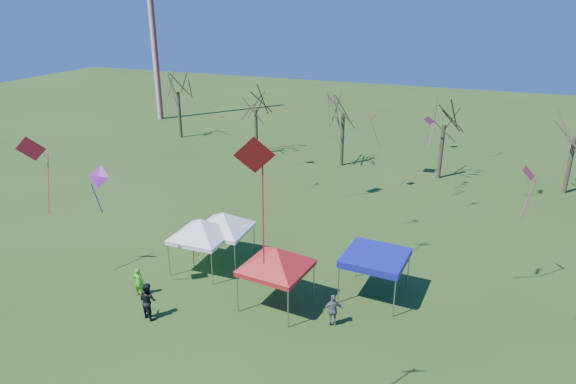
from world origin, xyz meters
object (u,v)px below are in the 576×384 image
(tree_3, at_px, (446,105))
(person_grey, at_px, (333,310))
(tent_blue, at_px, (376,258))
(tent_white_west, at_px, (201,223))
(tent_red, at_px, (276,252))
(person_green, at_px, (139,282))
(person_dark, at_px, (148,301))
(tree_0, at_px, (177,75))
(radio_mast, at_px, (151,10))
(tree_1, at_px, (255,93))
(tree_2, at_px, (344,94))
(tent_white_mid, at_px, (223,216))

(tree_3, xyz_separation_m, person_grey, (-2.20, -22.69, -5.29))
(tent_blue, xyz_separation_m, person_grey, (-1.17, -3.11, -1.34))
(tent_blue, relative_size, person_grey, 1.99)
(tree_3, bearing_deg, person_grey, -95.53)
(tent_white_west, distance_m, tent_red, 5.41)
(person_green, relative_size, person_dark, 0.85)
(tree_0, distance_m, tent_blue, 34.82)
(radio_mast, bearing_deg, tent_white_west, -51.96)
(tent_white_west, xyz_separation_m, tent_blue, (9.29, 0.76, -0.66))
(tree_1, bearing_deg, tree_3, -2.06)
(radio_mast, relative_size, tent_white_west, 6.39)
(person_green, bearing_deg, tent_red, -179.10)
(tent_white_west, bearing_deg, tree_2, 84.69)
(tree_3, xyz_separation_m, tent_white_west, (-10.32, -20.34, -3.29))
(radio_mast, height_order, tree_3, radio_mast)
(tree_2, xyz_separation_m, tent_red, (3.19, -22.46, -3.39))
(tree_3, bearing_deg, tent_red, -103.25)
(person_grey, bearing_deg, tree_2, -101.59)
(tree_2, height_order, person_dark, tree_2)
(tree_3, height_order, tent_white_west, tree_3)
(tree_2, relative_size, tent_white_west, 2.09)
(tent_red, bearing_deg, person_dark, -148.69)
(tree_0, xyz_separation_m, person_green, (14.96, -27.18, -5.72))
(tree_0, distance_m, person_green, 31.55)
(tree_0, xyz_separation_m, tree_3, (26.88, -3.34, -0.41))
(tree_1, xyz_separation_m, person_dark, (6.45, -25.85, -4.89))
(person_dark, bearing_deg, person_grey, -146.65)
(tent_red, relative_size, person_dark, 2.26)
(tent_white_mid, relative_size, person_grey, 2.45)
(tree_2, bearing_deg, tent_blue, -69.69)
(tent_white_mid, relative_size, tent_red, 0.95)
(tree_0, height_order, tree_1, tree_0)
(tree_2, xyz_separation_m, person_dark, (-1.95, -25.58, -5.39))
(tent_white_mid, xyz_separation_m, tent_red, (4.47, -3.09, 0.16))
(tree_3, relative_size, tent_blue, 2.52)
(tent_white_mid, height_order, tent_blue, tent_white_mid)
(tree_2, height_order, person_grey, tree_2)
(tent_white_west, xyz_separation_m, tent_white_mid, (0.64, 1.31, -0.05))
(tent_white_mid, distance_m, tent_blue, 8.69)
(radio_mast, distance_m, tree_2, 28.08)
(tree_0, distance_m, person_grey, 36.32)
(tree_1, distance_m, tree_3, 16.81)
(tent_white_mid, distance_m, tent_red, 5.44)
(tent_white_west, bearing_deg, person_dark, -90.30)
(person_dark, bearing_deg, radio_mast, -40.13)
(tent_white_west, bearing_deg, tent_blue, 4.71)
(radio_mast, bearing_deg, tree_0, -42.77)
(radio_mast, bearing_deg, person_dark, -56.07)
(tent_white_west, xyz_separation_m, person_green, (-1.60, -3.50, -2.02))
(tree_3, bearing_deg, tent_white_west, -116.90)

